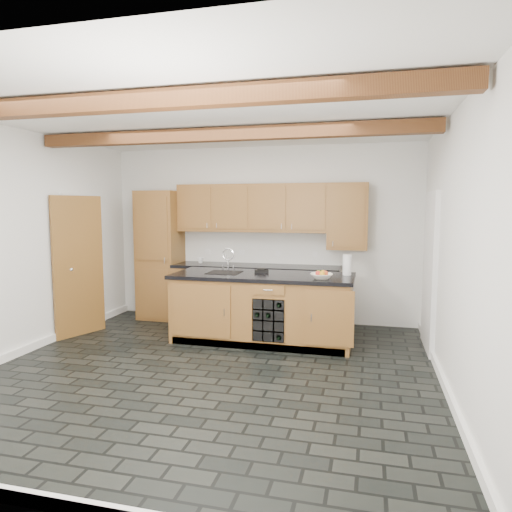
{
  "coord_description": "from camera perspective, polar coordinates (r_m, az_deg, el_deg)",
  "views": [
    {
      "loc": [
        1.71,
        -4.69,
        1.84
      ],
      "look_at": [
        0.33,
        0.8,
        1.23
      ],
      "focal_mm": 32.0,
      "sensor_mm": 36.0,
      "label": 1
    }
  ],
  "objects": [
    {
      "name": "paper_towel",
      "position": [
        6.23,
        11.31,
        -1.11
      ],
      "size": [
        0.11,
        0.11,
        0.27
      ],
      "primitive_type": "cylinder",
      "color": "white",
      "rests_on": "island"
    },
    {
      "name": "kitchen_scale",
      "position": [
        6.34,
        0.69,
        -1.86
      ],
      "size": [
        0.21,
        0.16,
        0.06
      ],
      "rotation": [
        0.0,
        0.0,
        0.3
      ],
      "color": "black",
      "rests_on": "island"
    },
    {
      "name": "back_cabinetry",
      "position": [
        7.29,
        -2.64,
        -0.65
      ],
      "size": [
        3.65,
        0.62,
        2.2
      ],
      "color": "brown",
      "rests_on": "ground"
    },
    {
      "name": "fruit_cluster",
      "position": [
        5.86,
        8.19,
        -2.15
      ],
      "size": [
        0.16,
        0.17,
        0.07
      ],
      "color": "#BF4119",
      "rests_on": "fruit_bowl"
    },
    {
      "name": "fruit_bowl",
      "position": [
        5.86,
        8.18,
        -2.51
      ],
      "size": [
        0.32,
        0.32,
        0.07
      ],
      "primitive_type": "imported",
      "rotation": [
        0.0,
        0.0,
        0.15
      ],
      "color": "white",
      "rests_on": "island"
    },
    {
      "name": "island",
      "position": [
        6.29,
        0.86,
        -6.48
      ],
      "size": [
        2.48,
        0.96,
        0.93
      ],
      "color": "brown",
      "rests_on": "ground"
    },
    {
      "name": "mug",
      "position": [
        7.49,
        -6.96,
        -0.55
      ],
      "size": [
        0.1,
        0.1,
        0.09
      ],
      "primitive_type": "imported",
      "rotation": [
        0.0,
        0.0,
        0.1
      ],
      "color": "white",
      "rests_on": "back_cabinetry"
    },
    {
      "name": "ground",
      "position": [
        5.32,
        -5.73,
        -14.11
      ],
      "size": [
        5.0,
        5.0,
        0.0
      ],
      "primitive_type": "plane",
      "color": "black",
      "rests_on": "ground"
    },
    {
      "name": "room_shell",
      "position": [
        5.53,
        -4.87,
        2.87
      ],
      "size": [
        5.01,
        5.0,
        5.0
      ],
      "color": "white",
      "rests_on": "ground"
    },
    {
      "name": "faucet",
      "position": [
        6.4,
        -3.89,
        -1.74
      ],
      "size": [
        0.45,
        0.4,
        0.34
      ],
      "color": "black",
      "rests_on": "island"
    }
  ]
}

